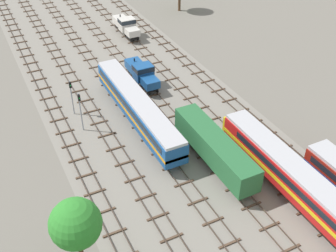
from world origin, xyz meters
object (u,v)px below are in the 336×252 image
(freight_boxcar_centre_mid, at_px, (215,147))
(signal_post_nearest, at_px, (71,94))
(passenger_coach_centre_left_midfar, at_px, (137,107))
(diesel_railcar_centre_right_near, at_px, (289,172))
(shunter_loco_centre_far, at_px, (142,72))
(shunter_loco_centre_right_farther, at_px, (126,25))
(signal_post_near, at_px, (80,108))

(freight_boxcar_centre_mid, height_order, signal_post_nearest, signal_post_nearest)
(freight_boxcar_centre_mid, distance_m, passenger_coach_centre_left_midfar, 12.17)
(diesel_railcar_centre_right_near, height_order, signal_post_nearest, signal_post_nearest)
(freight_boxcar_centre_mid, height_order, passenger_coach_centre_left_midfar, passenger_coach_centre_left_midfar)
(passenger_coach_centre_left_midfar, relative_size, shunter_loco_centre_far, 2.60)
(shunter_loco_centre_far, xyz_separation_m, shunter_loco_centre_right_farther, (4.59, 17.80, 0.00))
(diesel_railcar_centre_right_near, height_order, shunter_loco_centre_right_farther, diesel_railcar_centre_right_near)
(shunter_loco_centre_right_farther, bearing_deg, passenger_coach_centre_left_midfar, -108.87)
(diesel_railcar_centre_right_near, relative_size, signal_post_nearest, 4.03)
(passenger_coach_centre_left_midfar, height_order, signal_post_nearest, signal_post_nearest)
(shunter_loco_centre_right_farther, relative_size, signal_post_nearest, 1.66)
(signal_post_near, bearing_deg, shunter_loco_centre_far, 32.52)
(freight_boxcar_centre_mid, relative_size, signal_post_near, 2.56)
(passenger_coach_centre_left_midfar, relative_size, signal_post_near, 4.03)
(diesel_railcar_centre_right_near, bearing_deg, signal_post_nearest, 123.55)
(signal_post_near, bearing_deg, passenger_coach_centre_left_midfar, -14.05)
(shunter_loco_centre_far, bearing_deg, freight_boxcar_centre_mid, -89.98)
(freight_boxcar_centre_mid, distance_m, shunter_loco_centre_right_farther, 38.37)
(shunter_loco_centre_far, relative_size, shunter_loco_centre_right_farther, 1.00)
(freight_boxcar_centre_mid, bearing_deg, signal_post_nearest, 123.89)
(diesel_railcar_centre_right_near, relative_size, shunter_loco_centre_far, 2.42)
(shunter_loco_centre_right_farther, bearing_deg, signal_post_near, -122.59)
(shunter_loco_centre_right_farther, bearing_deg, signal_post_nearest, -127.36)
(passenger_coach_centre_left_midfar, bearing_deg, shunter_loco_centre_far, 63.08)
(passenger_coach_centre_left_midfar, distance_m, signal_post_near, 7.14)
(freight_boxcar_centre_mid, xyz_separation_m, shunter_loco_centre_right_farther, (4.58, 38.09, -0.44))
(signal_post_nearest, xyz_separation_m, signal_post_near, (-0.00, -4.09, 0.22))
(signal_post_nearest, relative_size, signal_post_near, 0.93)
(freight_boxcar_centre_mid, height_order, shunter_loco_centre_right_farther, freight_boxcar_centre_mid)
(shunter_loco_centre_far, distance_m, signal_post_nearest, 11.97)
(signal_post_near, bearing_deg, shunter_loco_centre_right_farther, 57.41)
(passenger_coach_centre_left_midfar, distance_m, shunter_loco_centre_far, 10.14)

